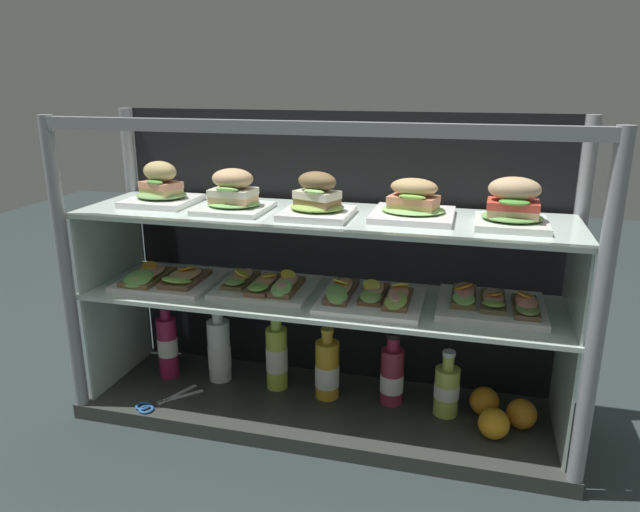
# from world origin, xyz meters

# --- Properties ---
(ground_plane) EXTENTS (6.00, 6.00, 0.02)m
(ground_plane) POSITION_xyz_m (0.00, 0.00, -0.01)
(ground_plane) COLOR #26302F
(ground_plane) RESTS_ON ground
(case_base_deck) EXTENTS (1.40, 0.40, 0.04)m
(case_base_deck) POSITION_xyz_m (0.00, 0.00, 0.02)
(case_base_deck) COLOR #323431
(case_base_deck) RESTS_ON ground
(case_frame) EXTENTS (1.40, 0.40, 0.88)m
(case_frame) POSITION_xyz_m (0.00, 0.10, 0.49)
(case_frame) COLOR gray
(case_frame) RESTS_ON ground
(riser_lower_tier) EXTENTS (1.32, 0.32, 0.32)m
(riser_lower_tier) POSITION_xyz_m (0.00, 0.00, 0.21)
(riser_lower_tier) COLOR silver
(riser_lower_tier) RESTS_ON case_base_deck
(shelf_lower_glass) EXTENTS (1.34, 0.34, 0.01)m
(shelf_lower_glass) POSITION_xyz_m (0.00, 0.00, 0.37)
(shelf_lower_glass) COLOR silver
(shelf_lower_glass) RESTS_ON riser_lower_tier
(riser_upper_tier) EXTENTS (1.32, 0.32, 0.22)m
(riser_upper_tier) POSITION_xyz_m (0.00, 0.00, 0.49)
(riser_upper_tier) COLOR silver
(riser_upper_tier) RESTS_ON shelf_lower_glass
(shelf_upper_glass) EXTENTS (1.34, 0.34, 0.01)m
(shelf_upper_glass) POSITION_xyz_m (0.00, 0.00, 0.61)
(shelf_upper_glass) COLOR silver
(shelf_upper_glass) RESTS_ON riser_upper_tier
(plated_roll_sandwich_mid_left) EXTENTS (0.19, 0.19, 0.12)m
(plated_roll_sandwich_mid_left) POSITION_xyz_m (-0.48, 0.01, 0.66)
(plated_roll_sandwich_mid_left) COLOR white
(plated_roll_sandwich_mid_left) RESTS_ON shelf_upper_glass
(plated_roll_sandwich_far_right) EXTENTS (0.19, 0.19, 0.12)m
(plated_roll_sandwich_far_right) POSITION_xyz_m (-0.24, -0.02, 0.66)
(plated_roll_sandwich_far_right) COLOR white
(plated_roll_sandwich_far_right) RESTS_ON shelf_upper_glass
(plated_roll_sandwich_near_right_corner) EXTENTS (0.18, 0.18, 0.12)m
(plated_roll_sandwich_near_right_corner) POSITION_xyz_m (0.00, -0.03, 0.66)
(plated_roll_sandwich_near_right_corner) COLOR white
(plated_roll_sandwich_near_right_corner) RESTS_ON shelf_upper_glass
(plated_roll_sandwich_near_left_corner) EXTENTS (0.21, 0.21, 0.10)m
(plated_roll_sandwich_near_left_corner) POSITION_xyz_m (0.25, 0.02, 0.65)
(plated_roll_sandwich_near_left_corner) COLOR white
(plated_roll_sandwich_near_left_corner) RESTS_ON shelf_upper_glass
(plated_roll_sandwich_left_of_center) EXTENTS (0.17, 0.17, 0.12)m
(plated_roll_sandwich_left_of_center) POSITION_xyz_m (0.49, -0.01, 0.66)
(plated_roll_sandwich_left_of_center) COLOR white
(plated_roll_sandwich_left_of_center) RESTS_ON shelf_upper_glass
(open_sandwich_tray_left_of_center) EXTENTS (0.28, 0.25, 0.06)m
(open_sandwich_tray_left_of_center) POSITION_xyz_m (-0.46, -0.02, 0.40)
(open_sandwich_tray_left_of_center) COLOR white
(open_sandwich_tray_left_of_center) RESTS_ON shelf_lower_glass
(open_sandwich_tray_far_right) EXTENTS (0.28, 0.25, 0.06)m
(open_sandwich_tray_far_right) POSITION_xyz_m (-0.16, 0.00, 0.40)
(open_sandwich_tray_far_right) COLOR white
(open_sandwich_tray_far_right) RESTS_ON shelf_lower_glass
(open_sandwich_tray_right_of_center) EXTENTS (0.28, 0.25, 0.07)m
(open_sandwich_tray_right_of_center) POSITION_xyz_m (0.15, -0.02, 0.40)
(open_sandwich_tray_right_of_center) COLOR white
(open_sandwich_tray_right_of_center) RESTS_ON shelf_lower_glass
(open_sandwich_tray_mid_right) EXTENTS (0.28, 0.25, 0.07)m
(open_sandwich_tray_mid_right) POSITION_xyz_m (0.46, 0.02, 0.40)
(open_sandwich_tray_mid_right) COLOR white
(open_sandwich_tray_mid_right) RESTS_ON shelf_lower_glass
(juice_bottle_front_right_end) EXTENTS (0.06, 0.06, 0.24)m
(juice_bottle_front_right_end) POSITION_xyz_m (-0.51, 0.04, 0.15)
(juice_bottle_front_right_end) COLOR #A21E45
(juice_bottle_front_right_end) RESTS_ON case_base_deck
(juice_bottle_tucked_behind) EXTENTS (0.07, 0.07, 0.26)m
(juice_bottle_tucked_behind) POSITION_xyz_m (-0.34, 0.06, 0.14)
(juice_bottle_tucked_behind) COLOR white
(juice_bottle_tucked_behind) RESTS_ON case_base_deck
(juice_bottle_front_fourth) EXTENTS (0.07, 0.07, 0.24)m
(juice_bottle_front_fourth) POSITION_xyz_m (-0.15, 0.06, 0.15)
(juice_bottle_front_fourth) COLOR #BDCE42
(juice_bottle_front_fourth) RESTS_ON case_base_deck
(juice_bottle_front_middle) EXTENTS (0.07, 0.07, 0.22)m
(juice_bottle_front_middle) POSITION_xyz_m (0.01, 0.04, 0.13)
(juice_bottle_front_middle) COLOR gold
(juice_bottle_front_middle) RESTS_ON case_base_deck
(juice_bottle_front_second) EXTENTS (0.07, 0.07, 0.22)m
(juice_bottle_front_second) POSITION_xyz_m (0.20, 0.06, 0.13)
(juice_bottle_front_second) COLOR maroon
(juice_bottle_front_second) RESTS_ON case_base_deck
(juice_bottle_near_post) EXTENTS (0.07, 0.07, 0.19)m
(juice_bottle_near_post) POSITION_xyz_m (0.36, 0.03, 0.12)
(juice_bottle_near_post) COLOR #BDCD56
(juice_bottle_near_post) RESTS_ON case_base_deck
(orange_fruit_beside_bottles) EXTENTS (0.08, 0.08, 0.08)m
(orange_fruit_beside_bottles) POSITION_xyz_m (0.57, 0.02, 0.09)
(orange_fruit_beside_bottles) COLOR orange
(orange_fruit_beside_bottles) RESTS_ON case_base_deck
(orange_fruit_near_left_post) EXTENTS (0.08, 0.08, 0.08)m
(orange_fruit_near_left_post) POSITION_xyz_m (0.47, 0.06, 0.09)
(orange_fruit_near_left_post) COLOR orange
(orange_fruit_near_left_post) RESTS_ON case_base_deck
(orange_fruit_rolled_forward) EXTENTS (0.08, 0.08, 0.08)m
(orange_fruit_rolled_forward) POSITION_xyz_m (0.49, -0.05, 0.09)
(orange_fruit_rolled_forward) COLOR orange
(orange_fruit_rolled_forward) RESTS_ON case_base_deck
(kitchen_scissors) EXTENTS (0.16, 0.20, 0.01)m
(kitchen_scissors) POSITION_xyz_m (-0.47, -0.14, 0.05)
(kitchen_scissors) COLOR silver
(kitchen_scissors) RESTS_ON case_base_deck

